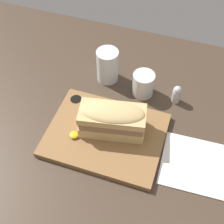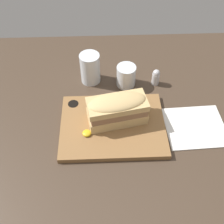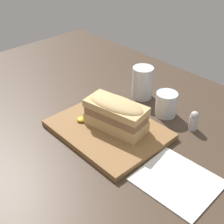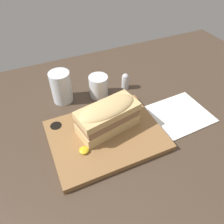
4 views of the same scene
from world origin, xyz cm
name	(u,v)px [view 3 (image 3 of 4)]	position (x,y,z in cm)	size (l,w,h in cm)	color
dining_table	(123,130)	(0.00, 0.00, 1.00)	(163.21, 94.80, 2.00)	#423326
serving_board	(108,130)	(-1.55, -4.71, 2.94)	(33.54, 25.77, 1.91)	olive
sandwich	(116,113)	(0.19, -2.95, 9.13)	(19.78, 11.74, 9.79)	tan
mustard_dollop	(81,119)	(-9.69, -8.59, 4.42)	(2.79, 2.79, 1.12)	gold
water_glass	(142,85)	(-8.73, 18.30, 7.01)	(7.27, 7.27, 11.55)	silver
wine_glass	(166,105)	(4.27, 15.57, 5.57)	(6.99, 6.99, 8.08)	silver
napkin	(177,181)	(25.49, -5.79, 2.20)	(20.04, 17.99, 0.40)	white
salt_shaker	(194,120)	(15.22, 15.44, 5.28)	(2.75, 2.75, 6.45)	silver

